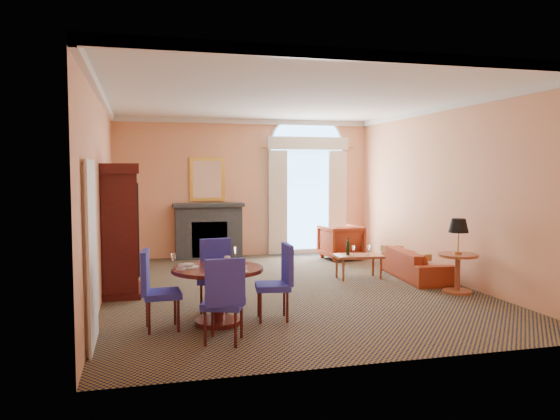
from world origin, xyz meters
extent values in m
plane|color=#111536|center=(0.00, 0.00, 0.00)|extent=(7.50, 7.50, 0.00)
cube|color=#F2A373|center=(0.00, 3.75, 1.60)|extent=(6.00, 0.04, 3.20)
cube|color=#F2A373|center=(-3.00, 0.00, 1.60)|extent=(0.04, 7.50, 3.20)
cube|color=#F2A373|center=(3.00, 0.00, 1.60)|extent=(0.04, 7.50, 3.20)
cube|color=white|center=(0.00, 0.00, 3.20)|extent=(6.00, 7.50, 0.04)
cube|color=white|center=(0.00, 0.00, 3.14)|extent=(6.00, 7.50, 0.12)
cube|color=white|center=(-2.96, -2.40, 1.03)|extent=(0.08, 0.90, 2.06)
cube|color=#32373B|center=(-0.90, 3.55, 0.60)|extent=(1.50, 0.40, 1.20)
cube|color=#32373B|center=(-0.90, 3.52, 1.24)|extent=(1.60, 0.46, 0.08)
cube|color=yellow|center=(-0.90, 3.72, 1.80)|extent=(0.80, 0.04, 1.00)
cube|color=silver|center=(-0.90, 3.70, 1.80)|extent=(0.64, 0.02, 0.84)
cube|color=white|center=(1.50, 3.73, 1.25)|extent=(1.90, 0.04, 2.50)
cube|color=#88B8E3|center=(1.50, 3.72, 1.25)|extent=(1.70, 0.02, 2.30)
cylinder|color=white|center=(1.50, 3.73, 2.50)|extent=(1.90, 0.04, 1.90)
cube|color=beige|center=(0.75, 3.61, 1.25)|extent=(0.45, 0.06, 2.45)
cube|color=beige|center=(2.25, 3.61, 1.25)|extent=(0.45, 0.06, 2.45)
cube|color=beige|center=(1.50, 3.61, 2.65)|extent=(2.00, 0.08, 0.30)
cube|color=#3A0F0D|center=(-2.72, 0.25, 0.98)|extent=(0.54, 0.98, 1.95)
cube|color=#3A0F0D|center=(-2.72, 0.25, 2.03)|extent=(0.61, 1.07, 0.16)
cube|color=#3A0F0D|center=(-2.72, 0.25, 0.05)|extent=(0.61, 1.07, 0.10)
cylinder|color=#3A0F0D|center=(-1.45, -1.88, 0.72)|extent=(1.19, 1.19, 0.05)
cylinder|color=#3A0F0D|center=(-1.45, -1.88, 0.35)|extent=(0.16, 0.16, 0.70)
cylinder|color=#3A0F0D|center=(-1.45, -1.88, 0.03)|extent=(0.59, 0.59, 0.06)
cylinder|color=white|center=(-1.19, -1.62, 0.75)|extent=(0.27, 0.27, 0.01)
imported|color=white|center=(-1.19, -1.62, 0.78)|extent=(0.15, 0.15, 0.04)
imported|color=white|center=(-1.26, -1.46, 0.79)|extent=(0.09, 0.09, 0.07)
cylinder|color=white|center=(-1.82, -1.79, 0.75)|extent=(0.27, 0.27, 0.01)
imported|color=white|center=(-1.82, -1.79, 0.78)|extent=(0.15, 0.15, 0.04)
imported|color=white|center=(-1.92, -1.93, 0.79)|extent=(0.09, 0.09, 0.07)
cylinder|color=white|center=(-1.36, -2.25, 0.75)|extent=(0.27, 0.27, 0.01)
imported|color=white|center=(-1.36, -2.25, 0.78)|extent=(0.15, 0.15, 0.04)
imported|color=white|center=(-1.18, -2.27, 0.79)|extent=(0.09, 0.09, 0.07)
cube|color=#2929A1|center=(-1.38, -1.23, 0.45)|extent=(0.57, 0.57, 0.08)
cube|color=#2929A1|center=(-1.36, -1.02, 0.75)|extent=(0.46, 0.12, 0.54)
cylinder|color=#3A0F0D|center=(-1.16, -1.12, 0.21)|extent=(0.04, 0.04, 0.41)
cylinder|color=#3A0F0D|center=(-1.49, -1.00, 0.21)|extent=(0.04, 0.04, 0.41)
cylinder|color=#3A0F0D|center=(-1.27, -1.45, 0.21)|extent=(0.04, 0.04, 0.41)
cylinder|color=#3A0F0D|center=(-1.61, -1.33, 0.21)|extent=(0.04, 0.04, 0.41)
cube|color=#2929A1|center=(-1.49, -2.65, 0.45)|extent=(0.58, 0.58, 0.08)
cube|color=#2929A1|center=(-1.50, -2.86, 0.75)|extent=(0.45, 0.09, 0.54)
cylinder|color=#3A0F0D|center=(-1.72, -2.76, 0.21)|extent=(0.04, 0.04, 0.41)
cylinder|color=#3A0F0D|center=(-1.39, -2.88, 0.21)|extent=(0.04, 0.04, 0.41)
cylinder|color=#3A0F0D|center=(-1.59, -2.43, 0.21)|extent=(0.04, 0.04, 0.41)
cylinder|color=#3A0F0D|center=(-1.26, -2.55, 0.21)|extent=(0.04, 0.04, 0.41)
cube|color=#2929A1|center=(-0.71, -1.86, 0.45)|extent=(0.51, 0.51, 0.08)
cube|color=#2929A1|center=(-0.50, -1.85, 0.75)|extent=(0.08, 0.45, 0.54)
cylinder|color=#3A0F0D|center=(-0.56, -2.06, 0.21)|extent=(0.04, 0.04, 0.41)
cylinder|color=#3A0F0D|center=(-0.51, -1.71, 0.21)|extent=(0.04, 0.04, 0.41)
cylinder|color=#3A0F0D|center=(-0.91, -2.01, 0.21)|extent=(0.04, 0.04, 0.41)
cylinder|color=#3A0F0D|center=(-0.86, -1.66, 0.21)|extent=(0.04, 0.04, 0.41)
cube|color=#2929A1|center=(-2.16, -1.96, 0.45)|extent=(0.47, 0.47, 0.08)
cube|color=#2929A1|center=(-2.37, -1.98, 0.75)|extent=(0.11, 0.46, 0.54)
cylinder|color=#3A0F0D|center=(-2.35, -1.79, 0.21)|extent=(0.04, 0.04, 0.41)
cylinder|color=#3A0F0D|center=(-2.33, -2.14, 0.21)|extent=(0.04, 0.04, 0.41)
cylinder|color=#3A0F0D|center=(-1.99, -1.77, 0.21)|extent=(0.04, 0.04, 0.41)
cylinder|color=#3A0F0D|center=(-1.98, -2.12, 0.21)|extent=(0.04, 0.04, 0.41)
imported|color=#A2391D|center=(2.55, 0.20, 0.27)|extent=(0.89, 1.90, 0.54)
imported|color=#A2391D|center=(1.98, 2.66, 0.39)|extent=(0.92, 0.95, 0.77)
cube|color=#A35231|center=(1.50, 0.48, 0.42)|extent=(0.92, 0.57, 0.05)
cylinder|color=#A35231|center=(1.13, 0.30, 0.19)|extent=(0.04, 0.04, 0.39)
cylinder|color=#A35231|center=(1.87, 0.30, 0.19)|extent=(0.04, 0.04, 0.39)
cylinder|color=#A35231|center=(1.13, 0.65, 0.19)|extent=(0.04, 0.04, 0.39)
cylinder|color=#A35231|center=(1.87, 0.65, 0.19)|extent=(0.04, 0.04, 0.39)
cylinder|color=#A35231|center=(2.60, -1.05, 0.62)|extent=(0.64, 0.64, 0.04)
cylinder|color=#A35231|center=(2.60, -1.05, 0.30)|extent=(0.09, 0.09, 0.60)
cylinder|color=#A35231|center=(2.60, -1.05, 0.02)|extent=(0.47, 0.47, 0.04)
camera|label=1|loc=(-2.42, -8.85, 2.00)|focal=35.00mm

